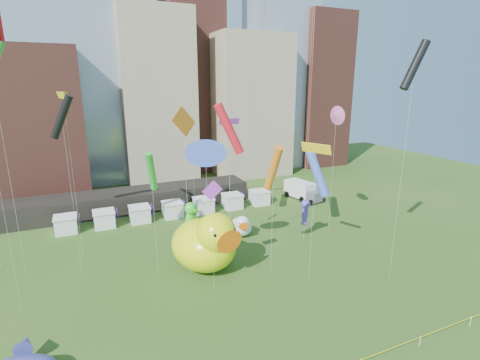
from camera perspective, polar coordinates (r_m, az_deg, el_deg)
name	(u,v)px	position (r m, az deg, el deg)	size (l,w,h in m)	color
skyline	(144,76)	(78.47, -14.88, 15.62)	(101.00, 23.00, 68.00)	brown
pavilion	(134,200)	(61.58, -16.44, -3.02)	(38.00, 6.00, 3.20)	black
vendor_tents	(173,210)	(56.92, -10.55, -4.67)	(33.24, 2.80, 2.40)	white
big_duck	(206,242)	(40.13, -5.35, -9.77)	(8.57, 10.11, 7.20)	#DFF20C
small_duck	(241,226)	(49.05, 0.16, -7.26)	(3.71, 4.43, 3.18)	white
seahorse_green	(190,217)	(43.08, -7.86, -5.80)	(1.91, 2.13, 6.67)	silver
seahorse_purple	(305,211)	(48.13, 10.28, -4.77)	(1.58, 1.77, 5.47)	silver
box_truck	(302,190)	(65.26, 9.78, -1.61)	(4.12, 7.60, 3.06)	white
kite_0	(229,129)	(45.69, -1.74, 8.06)	(4.02, 1.77, 17.83)	silver
kite_1	(193,158)	(52.65, -7.47, 3.39)	(1.74, 0.51, 10.68)	silver
kite_2	(62,117)	(40.02, -26.34, 8.90)	(2.71, 1.42, 19.11)	silver
kite_4	(316,149)	(35.64, 11.93, 4.82)	(1.69, 3.09, 14.53)	silver
kite_5	(206,153)	(35.84, -5.44, 4.25)	(2.70, 1.36, 14.83)	silver
kite_6	(184,124)	(35.48, -8.84, 8.71)	(2.70, 1.43, 18.06)	silver
kite_7	(212,193)	(34.09, -4.41, -2.01)	(1.78, 0.94, 11.36)	silver
kite_9	(336,116)	(47.17, 14.98, 9.79)	(0.65, 2.38, 17.37)	silver
kite_10	(415,65)	(37.56, 25.91, 15.99)	(2.69, 0.99, 23.93)	silver
kite_11	(151,171)	(38.11, -13.82, 1.34)	(1.64, 2.72, 13.60)	silver
kite_12	(63,97)	(43.94, -26.18, 11.64)	(1.30, 2.24, 19.21)	silver
kite_13	(316,170)	(51.12, 11.96, 1.49)	(3.12, 4.41, 12.06)	silver
kite_14	(273,168)	(36.48, 5.29, 1.84)	(0.88, 2.94, 14.31)	silver
kite_15	(229,122)	(52.31, -1.70, 9.15)	(2.98, 0.70, 15.23)	silver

